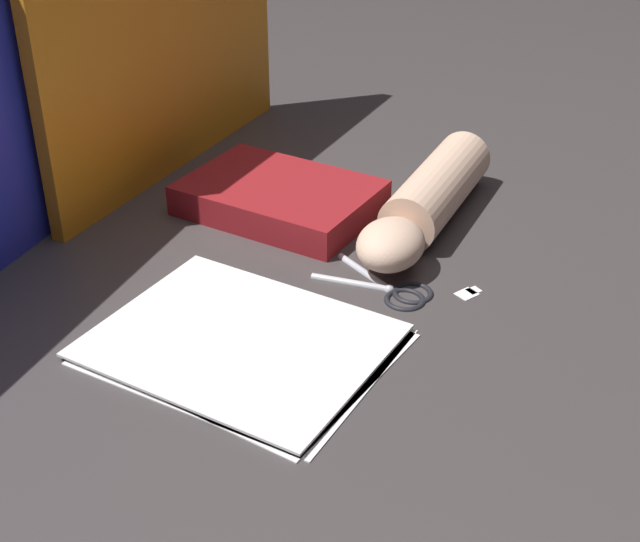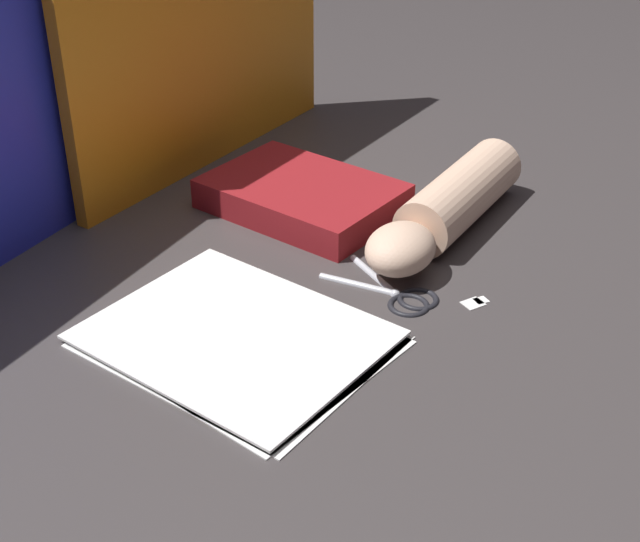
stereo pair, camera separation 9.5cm
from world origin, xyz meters
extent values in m
plane|color=#3D3838|center=(0.00, 0.00, 0.00)|extent=(6.00, 6.00, 0.00)
cube|color=orange|center=(0.21, 0.37, 0.21)|extent=(0.53, 0.04, 0.42)
cube|color=white|center=(-0.13, 0.03, 0.00)|extent=(0.24, 0.30, 0.00)
cube|color=white|center=(-0.13, 0.03, 0.00)|extent=(0.26, 0.31, 0.00)
cube|color=white|center=(-0.13, 0.03, 0.01)|extent=(0.24, 0.30, 0.00)
cube|color=maroon|center=(0.15, 0.16, 0.02)|extent=(0.18, 0.25, 0.04)
sphere|color=silver|center=(0.04, -0.06, 0.00)|extent=(0.01, 0.01, 0.01)
cylinder|color=silver|center=(0.04, -0.01, 0.00)|extent=(0.03, 0.09, 0.01)
torus|color=black|center=(0.05, -0.08, 0.00)|extent=(0.06, 0.06, 0.01)
cylinder|color=silver|center=(0.07, -0.01, 0.00)|extent=(0.05, 0.09, 0.01)
torus|color=black|center=(0.03, -0.08, 0.00)|extent=(0.06, 0.06, 0.01)
cylinder|color=beige|center=(0.25, -0.03, 0.04)|extent=(0.24, 0.09, 0.08)
ellipsoid|color=beige|center=(0.08, -0.04, 0.04)|extent=(0.10, 0.08, 0.06)
cube|color=white|center=(0.09, -0.14, 0.00)|extent=(0.02, 0.02, 0.00)
cube|color=white|center=(0.08, -0.14, 0.00)|extent=(0.03, 0.03, 0.00)
camera|label=1|loc=(-0.76, -0.41, 0.55)|focal=50.00mm
camera|label=2|loc=(-0.71, -0.49, 0.55)|focal=50.00mm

